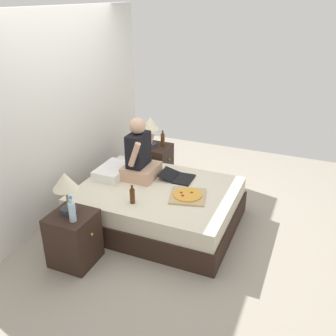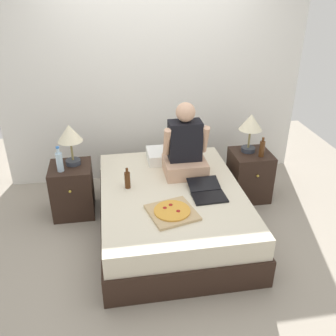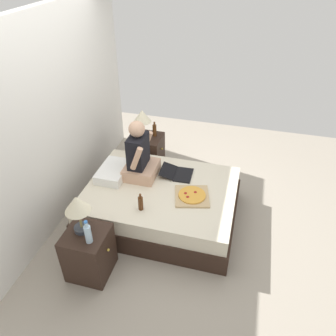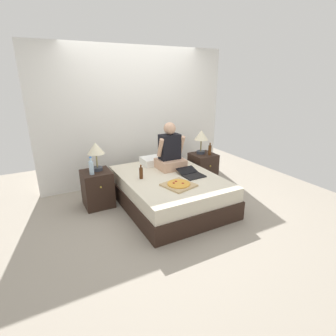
{
  "view_description": "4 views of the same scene",
  "coord_description": "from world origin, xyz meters",
  "views": [
    {
      "loc": [
        -3.62,
        -1.66,
        2.63
      ],
      "look_at": [
        0.06,
        -0.11,
        0.75
      ],
      "focal_mm": 40.0,
      "sensor_mm": 36.0,
      "label": 1
    },
    {
      "loc": [
        -0.56,
        -3.15,
        2.42
      ],
      "look_at": [
        -0.03,
        0.04,
        0.72
      ],
      "focal_mm": 40.0,
      "sensor_mm": 36.0,
      "label": 2
    },
    {
      "loc": [
        -3.05,
        -0.91,
        3.06
      ],
      "look_at": [
        -0.04,
        -0.1,
        0.84
      ],
      "focal_mm": 35.0,
      "sensor_mm": 36.0,
      "label": 3
    },
    {
      "loc": [
        -1.85,
        -3.38,
        1.98
      ],
      "look_at": [
        -0.13,
        -0.21,
        0.71
      ],
      "focal_mm": 28.0,
      "sensor_mm": 36.0,
      "label": 4
    }
  ],
  "objects": [
    {
      "name": "pillow",
      "position": [
        0.1,
        0.67,
        0.55
      ],
      "size": [
        0.52,
        0.34,
        0.12
      ],
      "primitive_type": "cube",
      "color": "white",
      "rests_on": "bed"
    },
    {
      "name": "beer_bottle",
      "position": [
        1.09,
        0.41,
        0.68
      ],
      "size": [
        0.06,
        0.06,
        0.23
      ],
      "color": "#512D14",
      "rests_on": "nightstand_right"
    },
    {
      "name": "bed",
      "position": [
        0.0,
        0.0,
        0.24
      ],
      "size": [
        1.44,
        1.9,
        0.49
      ],
      "color": "black",
      "rests_on": "ground"
    },
    {
      "name": "wall_back",
      "position": [
        0.0,
        1.31,
        1.25
      ],
      "size": [
        3.68,
        0.12,
        2.5
      ],
      "primitive_type": "cube",
      "color": "silver",
      "rests_on": "ground"
    },
    {
      "name": "nightstand_left",
      "position": [
        -1.02,
        0.51,
        0.29
      ],
      "size": [
        0.44,
        0.47,
        0.58
      ],
      "color": "black",
      "rests_on": "ground"
    },
    {
      "name": "beer_bottle_on_bed",
      "position": [
        -0.43,
        0.11,
        0.58
      ],
      "size": [
        0.06,
        0.06,
        0.22
      ],
      "color": "#4C2811",
      "rests_on": "bed"
    },
    {
      "name": "person_seated",
      "position": [
        0.2,
        0.33,
        0.78
      ],
      "size": [
        0.47,
        0.4,
        0.78
      ],
      "color": "tan",
      "rests_on": "bed"
    },
    {
      "name": "pizza_box",
      "position": [
        -0.07,
        -0.41,
        0.51
      ],
      "size": [
        0.49,
        0.49,
        0.05
      ],
      "color": "tan",
      "rests_on": "bed"
    },
    {
      "name": "lamp_on_left_nightstand",
      "position": [
        -0.98,
        0.56,
        0.91
      ],
      "size": [
        0.26,
        0.26,
        0.45
      ],
      "color": "#333842",
      "rests_on": "nightstand_left"
    },
    {
      "name": "nightstand_right",
      "position": [
        1.02,
        0.51,
        0.29
      ],
      "size": [
        0.44,
        0.47,
        0.58
      ],
      "color": "black",
      "rests_on": "ground"
    },
    {
      "name": "lamp_on_right_nightstand",
      "position": [
        0.99,
        0.56,
        0.91
      ],
      "size": [
        0.26,
        0.26,
        0.45
      ],
      "color": "#333842",
      "rests_on": "nightstand_right"
    },
    {
      "name": "water_bottle",
      "position": [
        -1.1,
        0.42,
        0.69
      ],
      "size": [
        0.07,
        0.07,
        0.28
      ],
      "color": "silver",
      "rests_on": "nightstand_left"
    },
    {
      "name": "ground_plane",
      "position": [
        0.0,
        0.0,
        0.0
      ],
      "size": [
        5.68,
        5.68,
        0.0
      ],
      "primitive_type": "plane",
      "color": "#9E9384"
    },
    {
      "name": "laptop",
      "position": [
        0.33,
        -0.15,
        0.51
      ],
      "size": [
        0.33,
        0.43,
        0.07
      ],
      "color": "black",
      "rests_on": "bed"
    }
  ]
}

